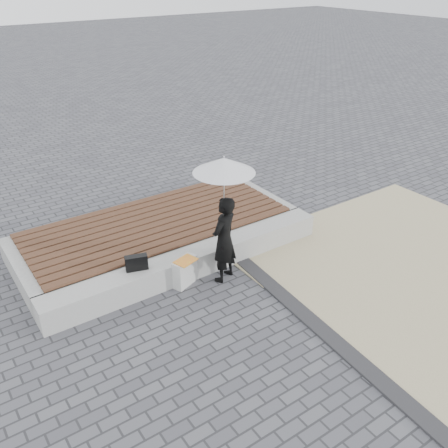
{
  "coord_description": "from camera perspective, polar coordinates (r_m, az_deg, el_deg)",
  "views": [
    {
      "loc": [
        -3.35,
        -4.21,
        4.54
      ],
      "look_at": [
        0.34,
        1.16,
        1.0
      ],
      "focal_mm": 38.91,
      "sensor_mm": 36.0,
      "label": 1
    }
  ],
  "objects": [
    {
      "name": "ground",
      "position": [
        7.04,
        3.12,
        -11.71
      ],
      "size": [
        80.0,
        80.0,
        0.0
      ],
      "primitive_type": "plane",
      "color": "#515156",
      "rests_on": "ground"
    },
    {
      "name": "terrazzo_zone",
      "position": [
        8.78,
        22.12,
        -4.9
      ],
      "size": [
        5.0,
        5.0,
        0.02
      ],
      "primitive_type": "cube",
      "color": "tan",
      "rests_on": "ground"
    },
    {
      "name": "edging_band",
      "position": [
        7.14,
        10.51,
        -11.35
      ],
      "size": [
        0.61,
        5.2,
        0.04
      ],
      "primitive_type": "cube",
      "rotation": [
        0.0,
        0.0,
        -0.07
      ],
      "color": "#2B2B2D",
      "rests_on": "ground"
    },
    {
      "name": "seating_ledge",
      "position": [
        7.99,
        -3.83,
        -4.47
      ],
      "size": [
        5.0,
        0.45,
        0.4
      ],
      "primitive_type": "cube",
      "color": "#AEAEA9",
      "rests_on": "ground"
    },
    {
      "name": "timber_platform",
      "position": [
        8.9,
        -7.82,
        -0.97
      ],
      "size": [
        5.0,
        2.0,
        0.4
      ],
      "primitive_type": "cube",
      "color": "#AAABA5",
      "rests_on": "ground"
    },
    {
      "name": "timber_decking",
      "position": [
        8.79,
        -7.92,
        0.28
      ],
      "size": [
        4.6,
        2.0,
        0.04
      ],
      "primitive_type": null,
      "color": "brown",
      "rests_on": "timber_platform"
    },
    {
      "name": "woman",
      "position": [
        7.55,
        -0.0,
        -1.85
      ],
      "size": [
        0.62,
        0.53,
        1.44
      ],
      "primitive_type": "imported",
      "rotation": [
        0.0,
        0.0,
        3.55
      ],
      "color": "black",
      "rests_on": "ground"
    },
    {
      "name": "parasol",
      "position": [
        7.01,
        -0.0,
        6.91
      ],
      "size": [
        0.92,
        0.92,
        1.17
      ],
      "rotation": [
        0.0,
        0.0,
        -0.32
      ],
      "color": "#BBBABF",
      "rests_on": "ground"
    },
    {
      "name": "handbag",
      "position": [
        7.48,
        -10.25,
        -4.5
      ],
      "size": [
        0.36,
        0.22,
        0.24
      ],
      "primitive_type": "cube",
      "rotation": [
        0.0,
        0.0,
        -0.3
      ],
      "color": "black",
      "rests_on": "seating_ledge"
    },
    {
      "name": "canvas_tote",
      "position": [
        7.71,
        -4.64,
        -5.61
      ],
      "size": [
        0.47,
        0.33,
        0.46
      ],
      "primitive_type": "cube",
      "rotation": [
        0.0,
        0.0,
        0.37
      ],
      "color": "silver",
      "rests_on": "ground"
    },
    {
      "name": "magazine",
      "position": [
        7.54,
        -4.52,
        -4.31
      ],
      "size": [
        0.39,
        0.33,
        0.01
      ],
      "primitive_type": "cube",
      "rotation": [
        0.0,
        0.0,
        0.3
      ],
      "color": "red",
      "rests_on": "canvas_tote"
    }
  ]
}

